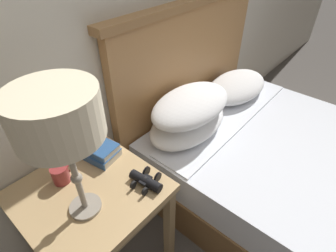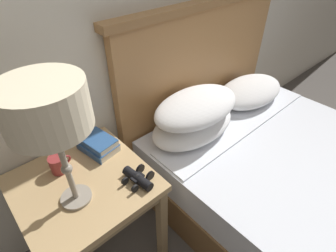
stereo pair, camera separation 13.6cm
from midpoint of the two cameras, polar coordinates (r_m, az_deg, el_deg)
name	(u,v)px [view 2 (the right image)]	position (r m, az deg, el deg)	size (l,w,h in m)	color
nightstand	(86,193)	(1.32, -14.66, -14.10)	(0.58, 0.58, 0.62)	tan
bed	(288,177)	(1.86, 26.62, -9.92)	(1.48, 1.84, 1.20)	brown
table_lamp	(46,110)	(0.90, -21.15, 3.17)	(0.28, 0.28, 0.56)	gray
book_on_nightstand	(98,147)	(1.38, -12.28, -4.55)	(0.17, 0.21, 0.04)	silver
book_stacked_on_top	(98,141)	(1.36, -12.31, -3.40)	(0.15, 0.20, 0.03)	silver
binoculars_pair	(138,178)	(1.20, -3.31, -11.41)	(0.15, 0.16, 0.05)	black
coffee_mug	(58,164)	(1.31, -20.06, -7.92)	(0.10, 0.08, 0.08)	#993333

